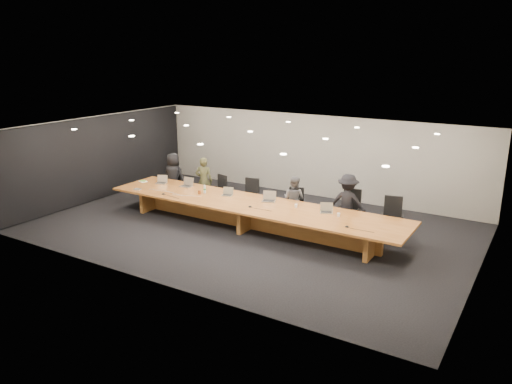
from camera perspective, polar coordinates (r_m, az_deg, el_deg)
ground at (r=14.24m, az=-0.63°, el=-4.16°), size 12.00×12.00×0.00m
back_wall at (r=17.26m, az=6.42°, el=4.16°), size 12.00×0.02×2.80m
left_wall_panel at (r=17.63m, az=-17.29°, el=3.69°), size 0.08×7.84×2.74m
conference_table at (r=14.07m, az=-0.64°, el=-2.16°), size 9.00×1.80×0.75m
chair_far_left at (r=17.25m, az=-9.49°, el=1.01°), size 0.53×0.53×1.03m
chair_left at (r=16.20m, az=-4.40°, el=0.19°), size 0.64×0.64×1.02m
chair_mid_left at (r=15.43m, az=-0.74°, el=-0.43°), size 0.63×0.63×1.08m
chair_mid_right at (r=14.65m, az=4.46°, el=-1.50°), size 0.63×0.63×1.02m
chair_right at (r=14.13m, az=10.62°, el=-2.07°), size 0.65×0.65×1.19m
chair_far_right at (r=13.81m, az=15.26°, el=-2.87°), size 0.70×0.70×1.14m
person_a at (r=17.04m, az=-9.41°, el=1.80°), size 0.84×0.62×1.58m
person_b at (r=16.39m, az=-5.97°, el=1.31°), size 0.66×0.55×1.56m
person_c at (r=14.59m, az=4.36°, el=-0.83°), size 0.70×0.56×1.39m
person_d at (r=14.03m, az=10.41°, el=-1.22°), size 1.11×0.71×1.63m
laptop_a at (r=16.31m, az=-10.80°, el=1.42°), size 0.40×0.35×0.27m
laptop_b at (r=15.79m, az=-8.02°, el=1.12°), size 0.37×0.27×0.29m
laptop_c at (r=14.71m, az=-3.33°, el=0.05°), size 0.36×0.30×0.24m
laptop_d at (r=14.11m, az=1.46°, el=-0.52°), size 0.44×0.38×0.29m
laptop_e at (r=13.27m, az=8.07°, el=-1.83°), size 0.40×0.35×0.26m
water_bottle at (r=15.03m, az=-5.88°, el=0.32°), size 0.10×0.10×0.24m
amber_mug at (r=14.96m, az=-6.48°, el=-0.01°), size 0.10×0.10×0.11m
paper_cup_near at (r=13.64m, az=4.60°, el=-1.58°), size 0.09×0.09×0.10m
paper_cup_far at (r=13.03m, az=9.42°, el=-2.60°), size 0.11×0.11×0.10m
notepad at (r=16.69m, az=-12.77°, el=1.19°), size 0.32×0.29×0.02m
lime_gadget at (r=16.68m, az=-12.79°, el=1.26°), size 0.18×0.14×0.03m
av_box at (r=15.75m, az=-13.41°, el=0.31°), size 0.23×0.19×0.03m
mic_left at (r=15.10m, az=-10.55°, el=-0.20°), size 0.16×0.16×0.03m
mic_center at (r=13.67m, az=-0.68°, el=-1.64°), size 0.12×0.12×0.03m
mic_right at (r=12.34m, az=10.35°, el=-3.88°), size 0.11×0.11×0.03m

